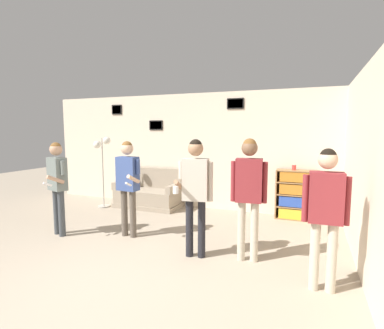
{
  "coord_description": "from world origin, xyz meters",
  "views": [
    {
      "loc": [
        2.36,
        -2.48,
        1.83
      ],
      "look_at": [
        0.55,
        2.07,
        1.28
      ],
      "focal_mm": 28.0,
      "sensor_mm": 36.0,
      "label": 1
    }
  ],
  "objects_px": {
    "person_player_foreground_left": "(57,179)",
    "person_spectator_far_right": "(326,205)",
    "couch": "(149,194)",
    "person_player_foreground_center": "(128,179)",
    "bookshelf": "(297,195)",
    "drinking_cup": "(294,168)",
    "floor_lamp": "(102,155)",
    "person_spectator_near_bookshelf": "(249,186)",
    "person_watcher_holding_cup": "(195,185)"
  },
  "relations": [
    {
      "from": "person_player_foreground_left",
      "to": "person_spectator_far_right",
      "type": "xyz_separation_m",
      "value": [
        4.24,
        -0.31,
        0.0
      ]
    },
    {
      "from": "couch",
      "to": "person_player_foreground_center",
      "type": "bearing_deg",
      "value": -69.87
    },
    {
      "from": "bookshelf",
      "to": "drinking_cup",
      "type": "relative_size",
      "value": 10.14
    },
    {
      "from": "bookshelf",
      "to": "person_spectator_far_right",
      "type": "height_order",
      "value": "person_spectator_far_right"
    },
    {
      "from": "bookshelf",
      "to": "floor_lamp",
      "type": "height_order",
      "value": "floor_lamp"
    },
    {
      "from": "bookshelf",
      "to": "person_player_foreground_center",
      "type": "xyz_separation_m",
      "value": [
        -2.66,
        -2.14,
        0.5
      ]
    },
    {
      "from": "couch",
      "to": "bookshelf",
      "type": "relative_size",
      "value": 1.51
    },
    {
      "from": "bookshelf",
      "to": "person_player_foreground_left",
      "type": "bearing_deg",
      "value": -146.52
    },
    {
      "from": "floor_lamp",
      "to": "person_player_foreground_left",
      "type": "xyz_separation_m",
      "value": [
        0.53,
        -1.9,
        -0.25
      ]
    },
    {
      "from": "person_player_foreground_center",
      "to": "person_spectator_far_right",
      "type": "bearing_deg",
      "value": -12.89
    },
    {
      "from": "floor_lamp",
      "to": "drinking_cup",
      "type": "distance_m",
      "value": 4.34
    },
    {
      "from": "bookshelf",
      "to": "floor_lamp",
      "type": "relative_size",
      "value": 0.61
    },
    {
      "from": "bookshelf",
      "to": "drinking_cup",
      "type": "bearing_deg",
      "value": -179.79
    },
    {
      "from": "couch",
      "to": "person_player_foreground_center",
      "type": "xyz_separation_m",
      "value": [
        0.71,
        -1.95,
        0.72
      ]
    },
    {
      "from": "floor_lamp",
      "to": "person_player_foreground_left",
      "type": "height_order",
      "value": "floor_lamp"
    },
    {
      "from": "bookshelf",
      "to": "couch",
      "type": "bearing_deg",
      "value": -176.7
    },
    {
      "from": "person_spectator_near_bookshelf",
      "to": "floor_lamp",
      "type": "bearing_deg",
      "value": 155.8
    },
    {
      "from": "bookshelf",
      "to": "drinking_cup",
      "type": "height_order",
      "value": "drinking_cup"
    },
    {
      "from": "couch",
      "to": "person_spectator_far_right",
      "type": "bearing_deg",
      "value": -35.02
    },
    {
      "from": "person_player_foreground_left",
      "to": "bookshelf",
      "type": "bearing_deg",
      "value": 33.48
    },
    {
      "from": "couch",
      "to": "person_player_foreground_center",
      "type": "distance_m",
      "value": 2.2
    },
    {
      "from": "drinking_cup",
      "to": "bookshelf",
      "type": "bearing_deg",
      "value": 0.21
    },
    {
      "from": "couch",
      "to": "drinking_cup",
      "type": "bearing_deg",
      "value": 3.37
    },
    {
      "from": "person_watcher_holding_cup",
      "to": "person_spectator_far_right",
      "type": "distance_m",
      "value": 1.72
    },
    {
      "from": "person_watcher_holding_cup",
      "to": "person_spectator_far_right",
      "type": "height_order",
      "value": "person_watcher_holding_cup"
    },
    {
      "from": "person_player_foreground_left",
      "to": "drinking_cup",
      "type": "distance_m",
      "value": 4.54
    },
    {
      "from": "couch",
      "to": "person_spectator_near_bookshelf",
      "type": "relative_size",
      "value": 0.9
    },
    {
      "from": "person_spectator_near_bookshelf",
      "to": "person_watcher_holding_cup",
      "type": "bearing_deg",
      "value": -168.23
    },
    {
      "from": "drinking_cup",
      "to": "person_player_foreground_center",
      "type": "bearing_deg",
      "value": -140.35
    },
    {
      "from": "couch",
      "to": "person_player_foreground_center",
      "type": "height_order",
      "value": "person_player_foreground_center"
    },
    {
      "from": "person_spectator_far_right",
      "to": "drinking_cup",
      "type": "bearing_deg",
      "value": 99.64
    },
    {
      "from": "bookshelf",
      "to": "person_spectator_near_bookshelf",
      "type": "height_order",
      "value": "person_spectator_near_bookshelf"
    },
    {
      "from": "person_player_foreground_center",
      "to": "person_watcher_holding_cup",
      "type": "bearing_deg",
      "value": -14.8
    },
    {
      "from": "couch",
      "to": "person_spectator_near_bookshelf",
      "type": "height_order",
      "value": "person_spectator_near_bookshelf"
    },
    {
      "from": "person_watcher_holding_cup",
      "to": "drinking_cup",
      "type": "height_order",
      "value": "person_watcher_holding_cup"
    },
    {
      "from": "bookshelf",
      "to": "person_player_foreground_left",
      "type": "xyz_separation_m",
      "value": [
        -3.83,
        -2.54,
        0.49
      ]
    },
    {
      "from": "couch",
      "to": "person_spectator_far_right",
      "type": "height_order",
      "value": "person_spectator_far_right"
    },
    {
      "from": "bookshelf",
      "to": "floor_lamp",
      "type": "distance_m",
      "value": 4.48
    },
    {
      "from": "person_watcher_holding_cup",
      "to": "person_player_foreground_left",
      "type": "bearing_deg",
      "value": -179.37
    },
    {
      "from": "person_spectator_far_right",
      "to": "floor_lamp",
      "type": "bearing_deg",
      "value": 155.21
    },
    {
      "from": "person_spectator_far_right",
      "to": "bookshelf",
      "type": "bearing_deg",
      "value": 98.16
    },
    {
      "from": "person_spectator_near_bookshelf",
      "to": "person_spectator_far_right",
      "type": "xyz_separation_m",
      "value": [
        0.96,
        -0.49,
        -0.07
      ]
    },
    {
      "from": "person_watcher_holding_cup",
      "to": "drinking_cup",
      "type": "xyz_separation_m",
      "value": [
        1.2,
        2.51,
        0.02
      ]
    },
    {
      "from": "floor_lamp",
      "to": "person_spectator_near_bookshelf",
      "type": "xyz_separation_m",
      "value": [
        3.82,
        -1.72,
        -0.18
      ]
    },
    {
      "from": "floor_lamp",
      "to": "person_watcher_holding_cup",
      "type": "height_order",
      "value": "person_watcher_holding_cup"
    },
    {
      "from": "couch",
      "to": "floor_lamp",
      "type": "height_order",
      "value": "floor_lamp"
    },
    {
      "from": "person_spectator_near_bookshelf",
      "to": "drinking_cup",
      "type": "bearing_deg",
      "value": 78.66
    },
    {
      "from": "person_player_foreground_center",
      "to": "person_spectator_near_bookshelf",
      "type": "xyz_separation_m",
      "value": [
        2.11,
        -0.21,
        0.05
      ]
    },
    {
      "from": "couch",
      "to": "person_player_foreground_left",
      "type": "xyz_separation_m",
      "value": [
        -0.46,
        -2.34,
        0.7
      ]
    },
    {
      "from": "person_player_foreground_left",
      "to": "person_player_foreground_center",
      "type": "distance_m",
      "value": 1.24
    }
  ]
}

